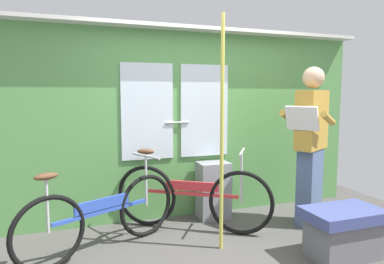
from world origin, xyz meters
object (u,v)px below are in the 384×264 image
object	(u,v)px
bicycle_near_door	(102,215)
passenger_reading_newspaper	(311,143)
bicycle_leaning_behind	(191,197)
trash_bin_by_wall	(213,190)
handrail_pole	(222,135)
bench_seat_corner	(343,231)

from	to	relation	value
bicycle_near_door	passenger_reading_newspaper	bearing A→B (deg)	-27.55
bicycle_near_door	bicycle_leaning_behind	distance (m)	0.98
bicycle_near_door	trash_bin_by_wall	bearing A→B (deg)	-5.47
passenger_reading_newspaper	handrail_pole	distance (m)	1.22
bicycle_near_door	passenger_reading_newspaper	world-z (taller)	passenger_reading_newspaper
bicycle_leaning_behind	handrail_pole	distance (m)	0.91
bicycle_near_door	bench_seat_corner	xyz separation A→B (m)	(2.05, -0.83, -0.11)
handrail_pole	bicycle_leaning_behind	bearing A→B (deg)	102.84
bicycle_near_door	trash_bin_by_wall	world-z (taller)	bicycle_near_door
bicycle_near_door	trash_bin_by_wall	size ratio (longest dim) A/B	2.26
passenger_reading_newspaper	trash_bin_by_wall	distance (m)	1.25
handrail_pole	passenger_reading_newspaper	bearing A→B (deg)	11.33
bicycle_near_door	handrail_pole	size ratio (longest dim) A/B	0.69
bicycle_leaning_behind	trash_bin_by_wall	world-z (taller)	bicycle_leaning_behind
trash_bin_by_wall	bench_seat_corner	world-z (taller)	trash_bin_by_wall
bicycle_leaning_behind	bicycle_near_door	bearing A→B (deg)	-133.70
passenger_reading_newspaper	handrail_pole	world-z (taller)	handrail_pole
bicycle_leaning_behind	handrail_pole	bearing A→B (deg)	-43.91
bicycle_leaning_behind	handrail_pole	xyz separation A→B (m)	(0.12, -0.53, 0.73)
handrail_pole	bench_seat_corner	bearing A→B (deg)	-28.23
trash_bin_by_wall	bench_seat_corner	bearing A→B (deg)	-61.45
bicycle_near_door	handrail_pole	bearing A→B (deg)	-41.66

